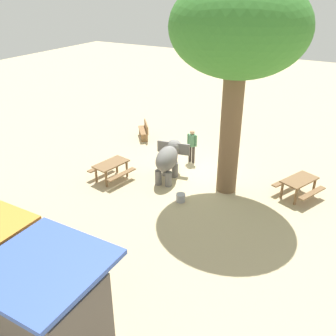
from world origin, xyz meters
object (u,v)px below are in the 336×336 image
Objects in this scene: shade_tree_main at (238,32)px; picnic_table_far at (111,167)px; elephant at (169,158)px; feed_bucket at (181,198)px; picnic_table_near at (299,183)px; market_stall_blue at (52,312)px; person_handler at (192,144)px; wooden_bench at (144,130)px.

picnic_table_far is (4.64, 1.61, -5.59)m from shade_tree_main.
feed_bucket is (-1.37, 1.45, -0.81)m from elephant.
picnic_table_far is at bearing 111.53° from elephant.
market_stall_blue reaches higher than picnic_table_near.
elephant is 5.39m from picnic_table_near.
market_stall_blue is (-1.74, 10.60, 0.19)m from person_handler.
elephant is at bearing -1.56° from person_handler.
elephant is at bearing -46.69° from feed_bucket.
shade_tree_main is at bearing -60.68° from picnic_table_far.
person_handler reaches higher than wooden_bench.
person_handler is 0.20× the size of shade_tree_main.
wooden_bench is at bearing 98.62° from picnic_table_near.
market_stall_blue is at bearing -178.28° from elephant.
feed_bucket is (-1.21, 3.40, -0.79)m from person_handler.
elephant is at bearing -174.09° from wooden_bench.
shade_tree_main is 10.29m from market_stall_blue.
picnic_table_far is (7.33, 2.49, 0.00)m from picnic_table_near.
wooden_bench is 0.68× the size of picnic_table_near.
wooden_bench is 0.77× the size of picnic_table_far.
wooden_bench is at bearing -45.29° from feed_bucket.
picnic_table_near is at bearing -143.73° from wooden_bench.
person_handler is at bearing -34.46° from shade_tree_main.
market_stall_blue reaches higher than feed_bucket.
picnic_table_near is 1.13× the size of picnic_table_far.
wooden_bench reaches higher than feed_bucket.
picnic_table_near is at bearing -145.89° from feed_bucket.
shade_tree_main is 6.38m from feed_bucket.
picnic_table_near is 0.78× the size of market_stall_blue.
market_stall_blue is (-5.33, 12.05, 0.67)m from wooden_bench.
picnic_table_near is (-8.69, 2.22, 0.12)m from wooden_bench.
shade_tree_main is 4.64× the size of picnic_table_far.
person_handler is at bearing -151.35° from wooden_bench.
feed_bucket is (1.19, 1.75, -6.02)m from shade_tree_main.
market_stall_blue reaches higher than wooden_bench.
person_handler is 10.74m from market_stall_blue.
elephant is at bearing -77.64° from market_stall_blue.
person_handler is 5.99m from shade_tree_main.
shade_tree_main is at bearing 58.45° from person_handler.
shade_tree_main reaches higher than market_stall_blue.
picnic_table_near is 5.44× the size of feed_bucket.
feed_bucket is (3.88, 2.63, -0.43)m from picnic_table_near.
shade_tree_main is 6.04× the size of wooden_bench.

